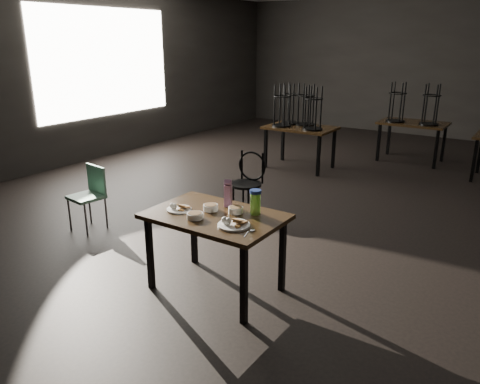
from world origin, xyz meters
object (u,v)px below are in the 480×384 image
Objects in this scene: juice_carton at (228,194)px; bentwood_chair at (248,179)px; school_chair at (90,192)px; water_bottle at (255,202)px; main_table at (215,222)px.

bentwood_chair is (-0.76, 1.52, -0.36)m from juice_carton.
bentwood_chair is 1.97m from school_chair.
water_bottle is 0.26× the size of bentwood_chair.
main_table is 4.65× the size of juice_carton.
water_bottle is at bearing -5.83° from juice_carton.
juice_carton is at bearing 174.17° from water_bottle.
water_bottle is at bearing -60.02° from bentwood_chair.
juice_carton reaches higher than main_table.
school_chair is (-2.16, 0.35, -0.20)m from main_table.
water_bottle is 1.93m from bentwood_chair.
main_table is 1.54× the size of school_chair.
main_table is at bearing -70.77° from bentwood_chair.
water_bottle is at bearing 3.97° from school_chair.
water_bottle is (0.29, 0.21, 0.19)m from main_table.
bentwood_chair is at bearing 116.48° from juice_carton.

